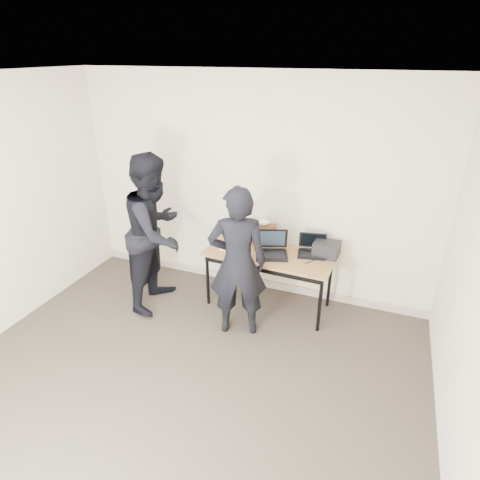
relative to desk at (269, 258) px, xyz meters
The scene contains 13 objects.
room 2.00m from the desk, 101.59° to the right, with size 4.60×4.60×2.80m.
desk is the anchor object (origin of this frame).
laptop_beige 0.46m from the desk, behind, with size 0.29×0.28×0.22m.
laptop_center 0.13m from the desk, ahead, with size 0.45×0.45×0.28m.
laptop_right 0.51m from the desk, 21.59° to the left, with size 0.36×0.35×0.23m.
leather_satchel 0.34m from the desk, 128.11° to the left, with size 0.38×0.23×0.25m.
tissue 0.44m from the desk, 122.82° to the left, with size 0.13×0.10×0.08m, color white.
equipment_box 0.67m from the desk, 16.93° to the left, with size 0.29×0.24×0.17m, color black.
power_brick 0.29m from the desk, 142.56° to the right, with size 0.08×0.05×0.03m, color black.
cables 0.10m from the desk, 143.39° to the right, with size 1.16×0.32×0.01m.
person_typist 0.63m from the desk, 106.62° to the right, with size 0.62×0.41×1.70m, color black.
person_observer 1.36m from the desk, 164.17° to the right, with size 0.91×0.71×1.88m, color black.
baseboard 0.82m from the desk, 133.30° to the left, with size 4.50×0.03×0.10m, color #B4A895.
Camera 1 is at (1.55, -2.18, 2.87)m, focal length 30.00 mm.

